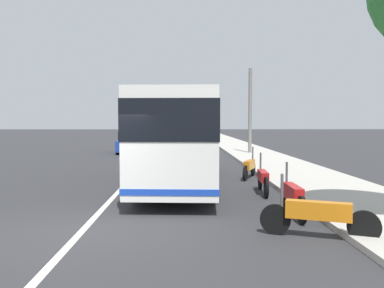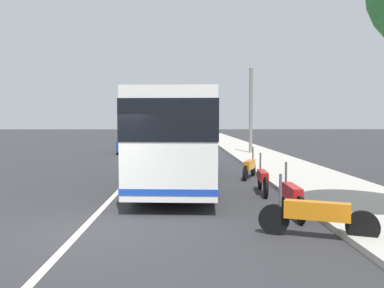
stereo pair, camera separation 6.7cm
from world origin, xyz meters
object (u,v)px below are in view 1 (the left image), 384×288
at_px(car_ahead_same_lane, 130,143).
at_px(car_behind_bus, 188,133).
at_px(motorcycle_mid_row, 318,215).
at_px(car_side_street, 189,139).
at_px(coach_bus, 183,134).
at_px(motorcycle_by_tree, 263,179).
at_px(motorcycle_far_end, 249,167).
at_px(utility_pole, 250,112).
at_px(motorcycle_nearest_curb, 293,196).
at_px(car_far_distant, 188,136).

bearing_deg(car_ahead_same_lane, car_behind_bus, 165.76).
distance_m(motorcycle_mid_row, car_side_street, 29.65).
distance_m(coach_bus, motorcycle_by_tree, 3.74).
bearing_deg(car_ahead_same_lane, car_side_street, 146.13).
bearing_deg(motorcycle_far_end, car_ahead_same_lane, 48.43).
height_order(car_ahead_same_lane, utility_pole, utility_pole).
bearing_deg(utility_pole, coach_bus, 159.68).
xyz_separation_m(coach_bus, utility_pole, (12.77, -4.73, 1.15)).
height_order(coach_bus, motorcycle_nearest_curb, coach_bus).
bearing_deg(motorcycle_mid_row, motorcycle_far_end, -68.84).
bearing_deg(car_side_street, motorcycle_by_tree, -171.32).
height_order(coach_bus, motorcycle_far_end, coach_bus).
distance_m(car_side_street, utility_pole, 10.67).
bearing_deg(utility_pole, car_side_street, 23.28).
distance_m(motorcycle_by_tree, car_behind_bus, 41.30).
height_order(motorcycle_nearest_curb, car_behind_bus, car_behind_bus).
bearing_deg(car_ahead_same_lane, motorcycle_by_tree, 17.67).
relative_size(motorcycle_by_tree, motorcycle_far_end, 1.11).
distance_m(motorcycle_mid_row, car_far_distant, 35.41).
bearing_deg(car_behind_bus, motorcycle_by_tree, -178.24).
bearing_deg(utility_pole, motorcycle_nearest_curb, 173.69).
bearing_deg(motorcycle_nearest_curb, motorcycle_mid_row, -179.97).
relative_size(coach_bus, car_ahead_same_lane, 2.57).
xyz_separation_m(coach_bus, motorcycle_mid_row, (-7.24, -2.69, -1.40)).
bearing_deg(car_far_distant, car_side_street, -174.77).
distance_m(coach_bus, utility_pole, 13.67).
relative_size(car_ahead_same_lane, car_side_street, 0.91).
distance_m(motorcycle_mid_row, car_ahead_same_lane, 22.73).
height_order(coach_bus, car_side_street, coach_bus).
distance_m(motorcycle_mid_row, motorcycle_by_tree, 4.94).
bearing_deg(motorcycle_mid_row, coach_bus, -48.10).
bearing_deg(motorcycle_far_end, motorcycle_nearest_curb, -158.31).
relative_size(motorcycle_by_tree, car_ahead_same_lane, 0.52).
xyz_separation_m(motorcycle_nearest_curb, motorcycle_by_tree, (3.03, 0.13, -0.01)).
bearing_deg(car_behind_bus, car_ahead_same_lane, 168.42).
distance_m(coach_bus, car_behind_bus, 38.98).
height_order(coach_bus, motorcycle_mid_row, coach_bus).
bearing_deg(coach_bus, utility_pole, -16.90).
bearing_deg(utility_pole, motorcycle_far_end, 170.31).
bearing_deg(coach_bus, car_behind_bus, 2.51).
bearing_deg(car_side_street, motorcycle_far_end, -170.20).
xyz_separation_m(motorcycle_far_end, car_behind_bus, (37.83, 2.12, 0.23)).
xyz_separation_m(motorcycle_mid_row, utility_pole, (20.01, -2.04, 2.55)).
xyz_separation_m(motorcycle_mid_row, car_behind_bus, (46.20, 2.07, 0.22)).
height_order(motorcycle_nearest_curb, utility_pole, utility_pole).
distance_m(motorcycle_nearest_curb, car_side_street, 27.75).
relative_size(motorcycle_far_end, car_side_street, 0.43).
height_order(car_behind_bus, utility_pole, utility_pole).
xyz_separation_m(motorcycle_mid_row, motorcycle_nearest_curb, (1.91, -0.04, 0.00)).
bearing_deg(coach_bus, motorcycle_far_end, -64.15).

